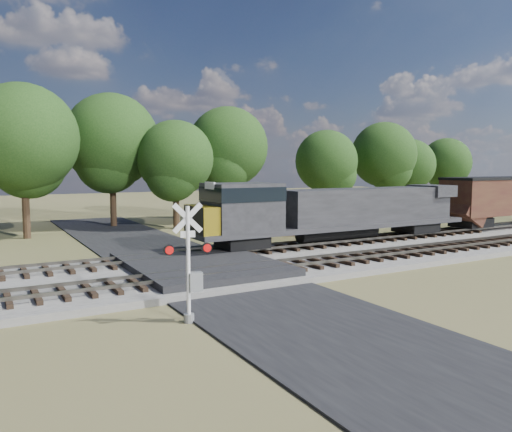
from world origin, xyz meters
TOP-DOWN VIEW (x-y plane):
  - ground at (0.00, 0.00)m, footprint 160.00×160.00m
  - ballast_bed at (10.00, 0.50)m, footprint 140.00×10.00m
  - road at (0.00, 0.00)m, footprint 7.00×60.00m
  - crossing_panel at (0.00, 0.50)m, footprint 7.00×9.00m
  - track_near at (3.12, -2.00)m, footprint 140.00×2.60m
  - track_far at (3.12, 3.00)m, footprint 140.00×2.60m
  - crossing_signal_near at (-3.51, -7.00)m, footprint 1.69×0.41m
  - crossing_signal_far at (4.40, 6.42)m, footprint 1.62×0.44m
  - equipment_shed at (12.21, 11.13)m, footprint 5.74×5.74m
  - treeline at (4.07, 19.56)m, footprint 76.18×12.34m

SIDE VIEW (x-z plane):
  - ground at x=0.00m, z-range 0.00..0.00m
  - road at x=0.00m, z-range 0.00..0.08m
  - ballast_bed at x=10.00m, z-range 0.00..0.30m
  - crossing_panel at x=0.00m, z-range 0.01..0.62m
  - track_near at x=3.12m, z-range 0.25..0.58m
  - track_far at x=3.12m, z-range 0.25..0.58m
  - equipment_shed at x=12.21m, z-range 0.02..3.13m
  - crossing_signal_far at x=4.40m, z-range -0.34..3.71m
  - crossing_signal_near at x=-3.51m, z-range -0.35..3.86m
  - treeline at x=4.07m, z-range 0.87..12.74m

